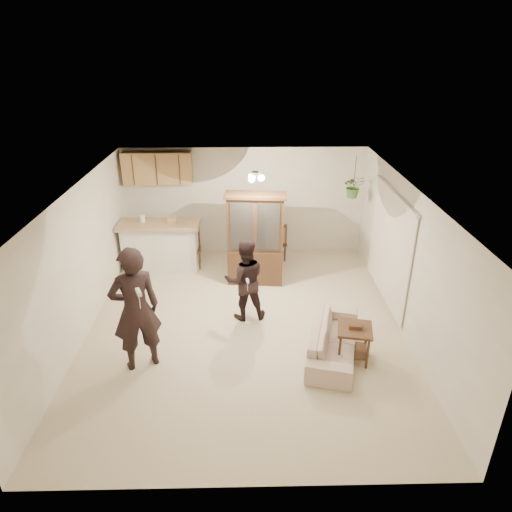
{
  "coord_description": "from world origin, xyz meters",
  "views": [
    {
      "loc": [
        0.05,
        -6.84,
        4.62
      ],
      "look_at": [
        0.2,
        0.4,
        1.2
      ],
      "focal_mm": 32.0,
      "sensor_mm": 36.0,
      "label": 1
    }
  ],
  "objects_px": {
    "chair_bar": "(192,256)",
    "chair_hutch_right": "(275,250)",
    "sofa": "(334,335)",
    "side_table": "(353,343)",
    "adult": "(136,316)",
    "chair_hutch_left": "(270,246)",
    "china_hutch": "(256,240)",
    "child": "(245,284)"
  },
  "relations": [
    {
      "from": "adult",
      "to": "chair_bar",
      "type": "distance_m",
      "value": 3.55
    },
    {
      "from": "side_table",
      "to": "chair_hutch_right",
      "type": "relative_size",
      "value": 0.71
    },
    {
      "from": "child",
      "to": "china_hutch",
      "type": "distance_m",
      "value": 1.43
    },
    {
      "from": "adult",
      "to": "chair_hutch_right",
      "type": "relative_size",
      "value": 1.97
    },
    {
      "from": "adult",
      "to": "china_hutch",
      "type": "bearing_deg",
      "value": -148.44
    },
    {
      "from": "side_table",
      "to": "chair_hutch_right",
      "type": "height_order",
      "value": "chair_hutch_right"
    },
    {
      "from": "side_table",
      "to": "chair_hutch_left",
      "type": "xyz_separation_m",
      "value": [
        -1.13,
        3.88,
        -0.04
      ]
    },
    {
      "from": "china_hutch",
      "to": "side_table",
      "type": "relative_size",
      "value": 2.98
    },
    {
      "from": "adult",
      "to": "child",
      "type": "relative_size",
      "value": 1.33
    },
    {
      "from": "china_hutch",
      "to": "chair_hutch_left",
      "type": "distance_m",
      "value": 1.46
    },
    {
      "from": "adult",
      "to": "chair_hutch_left",
      "type": "relative_size",
      "value": 1.92
    },
    {
      "from": "china_hutch",
      "to": "chair_hutch_left",
      "type": "bearing_deg",
      "value": 78.32
    },
    {
      "from": "china_hutch",
      "to": "side_table",
      "type": "height_order",
      "value": "china_hutch"
    },
    {
      "from": "child",
      "to": "chair_hutch_right",
      "type": "relative_size",
      "value": 1.48
    },
    {
      "from": "sofa",
      "to": "side_table",
      "type": "bearing_deg",
      "value": -100.21
    },
    {
      "from": "chair_hutch_left",
      "to": "chair_hutch_right",
      "type": "relative_size",
      "value": 1.03
    },
    {
      "from": "adult",
      "to": "chair_hutch_left",
      "type": "xyz_separation_m",
      "value": [
        2.2,
        3.96,
        -0.64
      ]
    },
    {
      "from": "child",
      "to": "chair_hutch_left",
      "type": "bearing_deg",
      "value": -109.82
    },
    {
      "from": "side_table",
      "to": "chair_hutch_left",
      "type": "distance_m",
      "value": 4.05
    },
    {
      "from": "side_table",
      "to": "adult",
      "type": "bearing_deg",
      "value": -178.72
    },
    {
      "from": "child",
      "to": "chair_hutch_left",
      "type": "distance_m",
      "value": 2.71
    },
    {
      "from": "chair_bar",
      "to": "chair_hutch_left",
      "type": "height_order",
      "value": "chair_hutch_left"
    },
    {
      "from": "side_table",
      "to": "chair_bar",
      "type": "bearing_deg",
      "value": 130.62
    },
    {
      "from": "adult",
      "to": "side_table",
      "type": "distance_m",
      "value": 3.39
    },
    {
      "from": "adult",
      "to": "side_table",
      "type": "height_order",
      "value": "adult"
    },
    {
      "from": "adult",
      "to": "chair_hutch_left",
      "type": "distance_m",
      "value": 4.58
    },
    {
      "from": "china_hutch",
      "to": "chair_bar",
      "type": "height_order",
      "value": "china_hutch"
    },
    {
      "from": "adult",
      "to": "chair_bar",
      "type": "xyz_separation_m",
      "value": [
        0.43,
        3.46,
        -0.64
      ]
    },
    {
      "from": "sofa",
      "to": "adult",
      "type": "relative_size",
      "value": 1.04
    },
    {
      "from": "chair_hutch_left",
      "to": "chair_hutch_right",
      "type": "distance_m",
      "value": 0.27
    },
    {
      "from": "side_table",
      "to": "chair_hutch_left",
      "type": "relative_size",
      "value": 0.69
    },
    {
      "from": "chair_hutch_right",
      "to": "child",
      "type": "bearing_deg",
      "value": 38.49
    },
    {
      "from": "china_hutch",
      "to": "chair_hutch_right",
      "type": "bearing_deg",
      "value": 69.43
    },
    {
      "from": "chair_bar",
      "to": "chair_hutch_right",
      "type": "distance_m",
      "value": 1.89
    },
    {
      "from": "child",
      "to": "side_table",
      "type": "relative_size",
      "value": 2.09
    },
    {
      "from": "sofa",
      "to": "side_table",
      "type": "distance_m",
      "value": 0.32
    },
    {
      "from": "child",
      "to": "chair_hutch_right",
      "type": "xyz_separation_m",
      "value": [
        0.68,
        2.37,
        -0.42
      ]
    },
    {
      "from": "child",
      "to": "chair_bar",
      "type": "xyz_separation_m",
      "value": [
        -1.2,
        2.12,
        -0.42
      ]
    },
    {
      "from": "sofa",
      "to": "china_hutch",
      "type": "height_order",
      "value": "china_hutch"
    },
    {
      "from": "sofa",
      "to": "china_hutch",
      "type": "xyz_separation_m",
      "value": [
        -1.2,
        2.52,
        0.58
      ]
    },
    {
      "from": "chair_bar",
      "to": "chair_hutch_right",
      "type": "height_order",
      "value": "chair_bar"
    },
    {
      "from": "sofa",
      "to": "chair_hutch_left",
      "type": "height_order",
      "value": "chair_hutch_left"
    }
  ]
}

